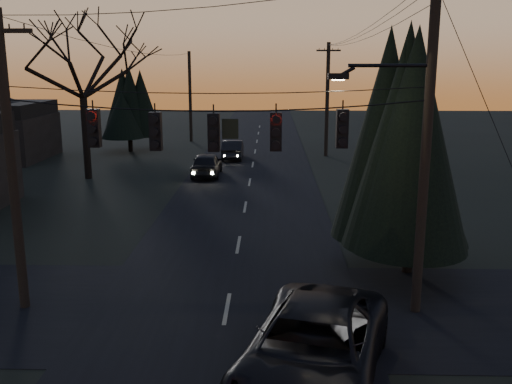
{
  "coord_description": "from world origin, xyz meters",
  "views": [
    {
      "loc": [
        1.26,
        -5.53,
        7.1
      ],
      "look_at": [
        0.86,
        9.97,
        3.55
      ],
      "focal_mm": 40.0,
      "sensor_mm": 36.0,
      "label": 1
    }
  ],
  "objects_px": {
    "utility_pole_left": "(25,307)",
    "sedan_oncoming_a": "(207,164)",
    "suv_near": "(313,350)",
    "utility_pole_far_r": "(326,156)",
    "utility_pole_far_l": "(191,141)",
    "sedan_oncoming_b": "(233,150)",
    "utility_pole_right": "(415,311)",
    "evergreen_right": "(414,148)"
  },
  "relations": [
    {
      "from": "utility_pole_left",
      "to": "sedan_oncoming_a",
      "type": "distance_m",
      "value": 20.17
    },
    {
      "from": "utility_pole_left",
      "to": "suv_near",
      "type": "xyz_separation_m",
      "value": [
        8.23,
        -4.0,
        0.87
      ]
    },
    {
      "from": "utility_pole_far_r",
      "to": "utility_pole_far_l",
      "type": "distance_m",
      "value": 14.01
    },
    {
      "from": "utility_pole_far_l",
      "to": "sedan_oncoming_b",
      "type": "bearing_deg",
      "value": -64.93
    },
    {
      "from": "utility_pole_right",
      "to": "utility_pole_far_l",
      "type": "distance_m",
      "value": 37.79
    },
    {
      "from": "utility_pole_right",
      "to": "evergreen_right",
      "type": "height_order",
      "value": "evergreen_right"
    },
    {
      "from": "utility_pole_right",
      "to": "utility_pole_far_l",
      "type": "xyz_separation_m",
      "value": [
        -11.5,
        36.0,
        0.0
      ]
    },
    {
      "from": "utility_pole_far_l",
      "to": "suv_near",
      "type": "bearing_deg",
      "value": -78.37
    },
    {
      "from": "utility_pole_far_r",
      "to": "suv_near",
      "type": "relative_size",
      "value": 1.36
    },
    {
      "from": "utility_pole_far_r",
      "to": "evergreen_right",
      "type": "bearing_deg",
      "value": -88.85
    },
    {
      "from": "utility_pole_left",
      "to": "sedan_oncoming_a",
      "type": "relative_size",
      "value": 1.94
    },
    {
      "from": "utility_pole_left",
      "to": "sedan_oncoming_b",
      "type": "bearing_deg",
      "value": 80.53
    },
    {
      "from": "utility_pole_far_l",
      "to": "utility_pole_left",
      "type": "bearing_deg",
      "value": -90.0
    },
    {
      "from": "utility_pole_right",
      "to": "utility_pole_far_r",
      "type": "height_order",
      "value": "utility_pole_right"
    },
    {
      "from": "utility_pole_far_l",
      "to": "sedan_oncoming_a",
      "type": "distance_m",
      "value": 16.43
    },
    {
      "from": "utility_pole_left",
      "to": "evergreen_right",
      "type": "bearing_deg",
      "value": 14.97
    },
    {
      "from": "utility_pole_far_l",
      "to": "evergreen_right",
      "type": "height_order",
      "value": "evergreen_right"
    },
    {
      "from": "utility_pole_far_r",
      "to": "utility_pole_far_l",
      "type": "bearing_deg",
      "value": 145.18
    },
    {
      "from": "utility_pole_left",
      "to": "evergreen_right",
      "type": "distance_m",
      "value": 13.15
    },
    {
      "from": "utility_pole_right",
      "to": "evergreen_right",
      "type": "relative_size",
      "value": 1.34
    },
    {
      "from": "utility_pole_left",
      "to": "utility_pole_far_r",
      "type": "height_order",
      "value": "same"
    },
    {
      "from": "evergreen_right",
      "to": "utility_pole_far_l",
      "type": "bearing_deg",
      "value": 110.09
    },
    {
      "from": "utility_pole_left",
      "to": "utility_pole_far_r",
      "type": "distance_m",
      "value": 30.27
    },
    {
      "from": "suv_near",
      "to": "sedan_oncoming_b",
      "type": "bearing_deg",
      "value": 112.36
    },
    {
      "from": "utility_pole_far_l",
      "to": "sedan_oncoming_a",
      "type": "bearing_deg",
      "value": -78.74
    },
    {
      "from": "suv_near",
      "to": "sedan_oncoming_b",
      "type": "relative_size",
      "value": 1.5
    },
    {
      "from": "evergreen_right",
      "to": "suv_near",
      "type": "xyz_separation_m",
      "value": [
        -3.76,
        -7.2,
        -3.44
      ]
    },
    {
      "from": "utility_pole_far_r",
      "to": "sedan_oncoming_b",
      "type": "height_order",
      "value": "utility_pole_far_r"
    },
    {
      "from": "evergreen_right",
      "to": "suv_near",
      "type": "distance_m",
      "value": 8.83
    },
    {
      "from": "utility_pole_far_l",
      "to": "suv_near",
      "type": "height_order",
      "value": "utility_pole_far_l"
    },
    {
      "from": "evergreen_right",
      "to": "suv_near",
      "type": "bearing_deg",
      "value": -117.59
    },
    {
      "from": "utility_pole_right",
      "to": "suv_near",
      "type": "relative_size",
      "value": 1.6
    },
    {
      "from": "utility_pole_right",
      "to": "sedan_oncoming_b",
      "type": "bearing_deg",
      "value": 104.92
    },
    {
      "from": "utility_pole_right",
      "to": "evergreen_right",
      "type": "bearing_deg",
      "value": 81.2
    },
    {
      "from": "utility_pole_right",
      "to": "utility_pole_left",
      "type": "height_order",
      "value": "utility_pole_right"
    },
    {
      "from": "utility_pole_left",
      "to": "utility_pole_far_l",
      "type": "distance_m",
      "value": 36.0
    },
    {
      "from": "utility_pole_far_r",
      "to": "utility_pole_far_l",
      "type": "height_order",
      "value": "utility_pole_far_r"
    },
    {
      "from": "evergreen_right",
      "to": "sedan_oncoming_b",
      "type": "relative_size",
      "value": 1.78
    },
    {
      "from": "utility_pole_far_r",
      "to": "suv_near",
      "type": "height_order",
      "value": "utility_pole_far_r"
    },
    {
      "from": "sedan_oncoming_b",
      "to": "utility_pole_far_l",
      "type": "bearing_deg",
      "value": -65.48
    },
    {
      "from": "suv_near",
      "to": "sedan_oncoming_a",
      "type": "relative_size",
      "value": 1.43
    },
    {
      "from": "utility_pole_right",
      "to": "sedan_oncoming_a",
      "type": "distance_m",
      "value": 21.57
    }
  ]
}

